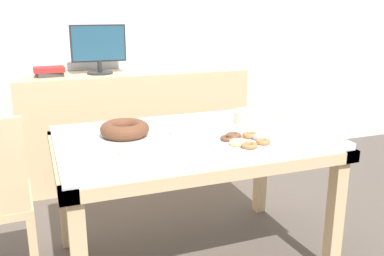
{
  "coord_description": "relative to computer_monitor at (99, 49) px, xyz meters",
  "views": [
    {
      "loc": [
        -0.77,
        -2.05,
        1.39
      ],
      "look_at": [
        -0.03,
        -0.09,
        0.81
      ],
      "focal_mm": 40.0,
      "sensor_mm": 36.0,
      "label": 1
    }
  ],
  "objects": [
    {
      "name": "sideboard",
      "position": [
        0.27,
        0.0,
        -0.64
      ],
      "size": [
        1.84,
        0.44,
        0.9
      ],
      "color": "#D1B284",
      "rests_on": "ground"
    },
    {
      "name": "tealight_left_edge",
      "position": [
        0.23,
        -1.16,
        -0.33
      ],
      "size": [
        0.04,
        0.04,
        0.04
      ],
      "color": "silver",
      "rests_on": "dining_table"
    },
    {
      "name": "tealight_near_front",
      "position": [
        0.9,
        -1.21,
        -0.33
      ],
      "size": [
        0.04,
        0.04,
        0.04
      ],
      "color": "silver",
      "rests_on": "dining_table"
    },
    {
      "name": "pastry_platter",
      "position": [
        0.45,
        -1.6,
        -0.33
      ],
      "size": [
        0.37,
        0.37,
        0.04
      ],
      "color": "white",
      "rests_on": "dining_table"
    },
    {
      "name": "computer_monitor",
      "position": [
        0.0,
        0.0,
        0.0
      ],
      "size": [
        0.42,
        0.2,
        0.38
      ],
      "color": "#262628",
      "rests_on": "sideboard"
    },
    {
      "name": "cake_chocolate_round",
      "position": [
        0.65,
        -1.28,
        -0.31
      ],
      "size": [
        0.28,
        0.28,
        0.08
      ],
      "color": "white",
      "rests_on": "dining_table"
    },
    {
      "name": "wall_back",
      "position": [
        0.27,
        0.3,
        0.21
      ],
      "size": [
        8.0,
        0.1,
        2.6
      ],
      "primitive_type": "cube",
      "color": "silver",
      "rests_on": "ground"
    },
    {
      "name": "dining_table",
      "position": [
        0.27,
        -1.34,
        -0.44
      ],
      "size": [
        1.45,
        0.92,
        0.75
      ],
      "color": "silver",
      "rests_on": "ground"
    },
    {
      "name": "book_stack",
      "position": [
        -0.38,
        0.0,
        -0.15
      ],
      "size": [
        0.23,
        0.17,
        0.07
      ],
      "color": "#3F3838",
      "rests_on": "sideboard"
    },
    {
      "name": "cake_golden_bundt",
      "position": [
        -0.08,
        -1.29,
        -0.3
      ],
      "size": [
        0.28,
        0.28,
        0.09
      ],
      "color": "white",
      "rests_on": "dining_table"
    },
    {
      "name": "tealight_near_cakes",
      "position": [
        -0.17,
        -1.59,
        -0.33
      ],
      "size": [
        0.04,
        0.04,
        0.04
      ],
      "color": "silver",
      "rests_on": "dining_table"
    },
    {
      "name": "tealight_centre",
      "position": [
        -0.19,
        -1.07,
        -0.33
      ],
      "size": [
        0.04,
        0.04,
        0.04
      ],
      "color": "silver",
      "rests_on": "dining_table"
    },
    {
      "name": "plate_stack",
      "position": [
        0.26,
        -1.33,
        -0.32
      ],
      "size": [
        0.21,
        0.21,
        0.05
      ],
      "color": "white",
      "rests_on": "dining_table"
    }
  ]
}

